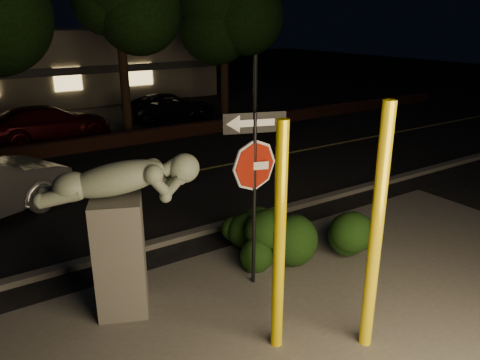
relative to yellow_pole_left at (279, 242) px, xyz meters
name	(u,v)px	position (x,y,z in m)	size (l,w,h in m)	color
ground	(88,161)	(0.40, 11.06, -1.71)	(90.00, 90.00, 0.00)	black
patio	(295,333)	(0.40, 0.06, -1.70)	(14.00, 6.00, 0.02)	#4C4944
road	(118,186)	(0.40, 8.06, -1.71)	(80.00, 8.00, 0.01)	black
lane_marking	(118,186)	(0.40, 8.06, -1.69)	(80.00, 0.12, 0.01)	#AF9E46
curb	(181,237)	(0.40, 3.96, -1.65)	(80.00, 0.25, 0.12)	#4C4944
brick_wall	(77,146)	(0.40, 12.36, -1.46)	(40.00, 0.35, 0.50)	#401F14
parking_lot	(44,124)	(0.40, 18.06, -1.70)	(40.00, 12.00, 0.01)	black
building	(9,65)	(0.40, 26.04, 0.29)	(22.00, 10.20, 4.00)	gray
yellow_pole_left	(279,242)	(0.00, 0.00, 0.00)	(0.17, 0.17, 3.42)	yellow
yellow_pole_right	(376,233)	(1.13, -0.70, 0.12)	(0.18, 0.18, 3.66)	yellow
signpost	(255,166)	(0.70, 1.61, 0.54)	(1.03, 0.37, 3.17)	black
sculpture	(120,220)	(-1.53, 2.08, -0.07)	(2.42, 1.52, 2.66)	#4C4944
hedge_center	(243,229)	(1.31, 2.86, -1.27)	(1.69, 0.79, 0.88)	black
hedge_right	(280,237)	(1.50, 1.87, -1.11)	(1.85, 0.99, 1.21)	black
hedge_far_right	(348,231)	(2.95, 1.49, -1.19)	(1.51, 0.94, 1.05)	black
parked_car_darkred	(49,123)	(-0.02, 14.70, -1.01)	(1.96, 4.81, 1.40)	#3F060A
parked_car_dark	(170,106)	(5.78, 15.88, -1.10)	(2.04, 4.43, 1.23)	black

